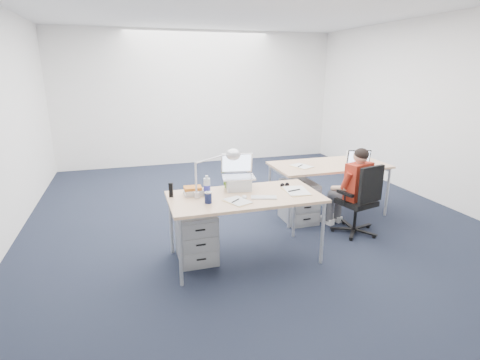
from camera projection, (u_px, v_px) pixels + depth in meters
name	position (u px, v px, depth m)	size (l,w,h in m)	color
floor	(251.00, 218.00, 5.25)	(7.00, 7.00, 0.00)	black
room	(252.00, 93.00, 4.76)	(6.02, 7.02, 2.80)	white
desk_near	(245.00, 200.00, 3.96)	(1.60, 0.80, 0.73)	tan
desk_far	(329.00, 167.00, 5.27)	(1.60, 0.80, 0.73)	tan
office_chair	(357.00, 214.00, 4.71)	(0.70, 0.70, 0.91)	black
seated_person	(350.00, 189.00, 4.76)	(0.46, 0.65, 1.09)	#A82A18
drawer_pedestal_near	(196.00, 235.00, 4.07)	(0.40, 0.50, 0.55)	#919496
drawer_pedestal_far	(299.00, 202.00, 5.10)	(0.40, 0.50, 0.55)	#919496
silver_laptop	(238.00, 173.00, 4.10)	(0.35, 0.28, 0.38)	silver
wireless_keyboard	(264.00, 197.00, 3.87)	(0.27, 0.11, 0.01)	white
computer_mouse	(244.00, 197.00, 3.86)	(0.05, 0.08, 0.03)	white
headphones	(196.00, 192.00, 4.01)	(0.24, 0.19, 0.04)	black
can_koozie	(208.00, 197.00, 3.71)	(0.07, 0.07, 0.12)	#161E44
water_bottle	(207.00, 186.00, 3.89)	(0.07, 0.07, 0.23)	silver
bear_figurine	(227.00, 181.00, 4.19)	(0.08, 0.06, 0.15)	#3A7920
book_stack	(193.00, 191.00, 3.95)	(0.20, 0.15, 0.09)	silver
cordless_phone	(171.00, 190.00, 3.88)	(0.04, 0.03, 0.15)	black
papers_left	(237.00, 201.00, 3.76)	(0.19, 0.27, 0.01)	#DDBC80
papers_right	(296.00, 191.00, 4.07)	(0.23, 0.33, 0.01)	#DDBC80
sunglasses	(285.00, 185.00, 4.26)	(0.11, 0.05, 0.03)	black
desk_lamp	(210.00, 173.00, 3.86)	(0.45, 0.16, 0.51)	silver
dark_laptop	(362.00, 159.00, 5.05)	(0.32, 0.31, 0.23)	black
far_cup	(349.00, 155.00, 5.59)	(0.08, 0.08, 0.11)	white
far_papers	(301.00, 166.00, 5.11)	(0.20, 0.29, 0.01)	white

